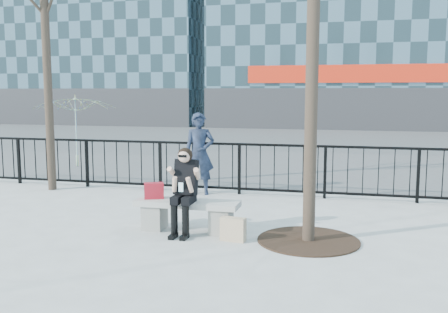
# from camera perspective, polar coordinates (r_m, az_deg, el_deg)

# --- Properties ---
(ground) EXTENTS (120.00, 120.00, 0.00)m
(ground) POSITION_cam_1_polar(r_m,az_deg,el_deg) (8.00, -4.20, -8.48)
(ground) COLOR #999994
(ground) RESTS_ON ground
(street_surface) EXTENTS (60.00, 23.00, 0.01)m
(street_surface) POSITION_cam_1_polar(r_m,az_deg,el_deg) (22.54, 7.63, 1.78)
(street_surface) COLOR #474747
(street_surface) RESTS_ON ground
(railing) EXTENTS (14.00, 0.06, 1.10)m
(railing) POSITION_cam_1_polar(r_m,az_deg,el_deg) (10.71, 0.72, -1.36)
(railing) COLOR black
(railing) RESTS_ON ground
(tree_grate) EXTENTS (1.50, 1.50, 0.02)m
(tree_grate) POSITION_cam_1_polar(r_m,az_deg,el_deg) (7.55, 9.61, -9.44)
(tree_grate) COLOR black
(tree_grate) RESTS_ON ground
(bench_main) EXTENTS (1.65, 0.46, 0.49)m
(bench_main) POSITION_cam_1_polar(r_m,az_deg,el_deg) (7.92, -4.22, -6.38)
(bench_main) COLOR slate
(bench_main) RESTS_ON ground
(seated_woman) EXTENTS (0.50, 0.64, 1.34)m
(seated_woman) POSITION_cam_1_polar(r_m,az_deg,el_deg) (7.69, -4.61, -3.98)
(seated_woman) COLOR black
(seated_woman) RESTS_ON ground
(handbag) EXTENTS (0.34, 0.25, 0.25)m
(handbag) POSITION_cam_1_polar(r_m,az_deg,el_deg) (8.06, -8.01, -3.89)
(handbag) COLOR #AE1522
(handbag) RESTS_ON bench_main
(shopping_bag) EXTENTS (0.39, 0.19, 0.35)m
(shopping_bag) POSITION_cam_1_polar(r_m,az_deg,el_deg) (7.42, 1.04, -8.32)
(shopping_bag) COLOR #CEB392
(shopping_bag) RESTS_ON ground
(standing_man) EXTENTS (0.73, 0.57, 1.75)m
(standing_man) POSITION_cam_1_polar(r_m,az_deg,el_deg) (10.63, -2.83, 0.32)
(standing_man) COLOR black
(standing_man) RESTS_ON ground
(vendor_umbrella) EXTENTS (2.79, 2.82, 2.11)m
(vendor_umbrella) POSITION_cam_1_polar(r_m,az_deg,el_deg) (15.14, -16.60, 2.82)
(vendor_umbrella) COLOR yellow
(vendor_umbrella) RESTS_ON ground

